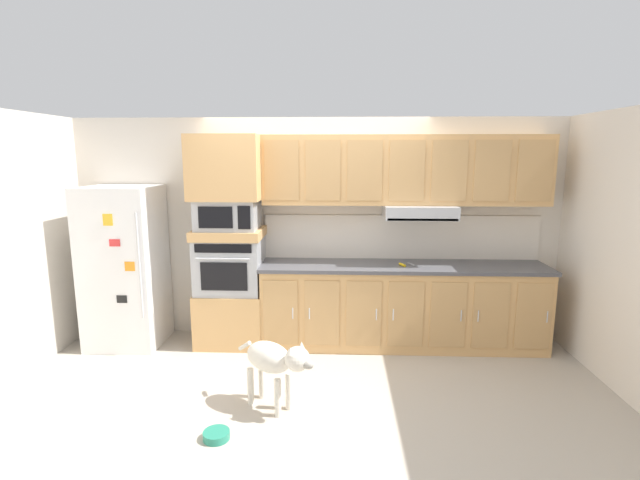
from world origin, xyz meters
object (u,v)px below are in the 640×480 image
Objects in this scene: refrigerator at (125,267)px; screwdriver at (403,265)px; microwave at (228,214)px; dog at (275,360)px; built_in_oven at (230,264)px; dog_food_bowl at (216,435)px.

refrigerator reaches higher than screwdriver.
dog is (0.68, -1.40, -1.03)m from microwave.
built_in_oven is at bearing 179.23° from microwave.
refrigerator is at bearing -176.65° from built_in_oven.
refrigerator is at bearing 179.96° from screwdriver.
refrigerator is 3.04m from screwdriver.
microwave is 3.22× the size of dog_food_bowl.
microwave is 0.92× the size of dog.
microwave is at bearing 99.09° from dog_food_bowl.
screwdriver is at bearing 47.84° from dog_food_bowl.
dog_food_bowl is (0.29, -1.83, -0.87)m from built_in_oven.
built_in_oven is 2.05m from dog_food_bowl.
microwave is at bearing 3.35° from refrigerator.
dog is at bearing 48.27° from dog_food_bowl.
microwave reaches higher than dog_food_bowl.
built_in_oven is 0.56m from microwave.
dog_food_bowl is at bearing -50.57° from refrigerator.
dog_food_bowl is at bearing -80.90° from built_in_oven.
built_in_oven is 1.09× the size of microwave.
dog is (1.84, -1.33, -0.45)m from refrigerator.
dog_food_bowl is at bearing -132.16° from screwdriver.
screwdriver is at bearing -2.12° from microwave.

